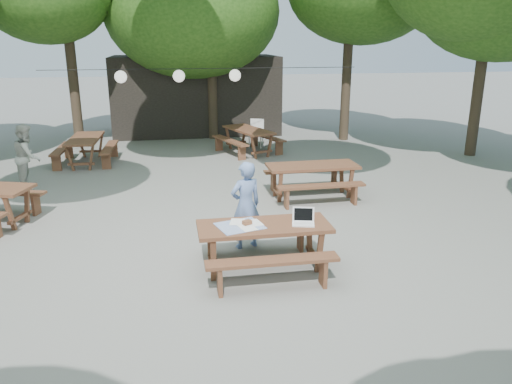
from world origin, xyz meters
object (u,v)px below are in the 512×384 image
object	(u,v)px
main_picnic_table	(264,247)
plastic_chair	(256,139)
woman	(246,205)
second_person	(27,157)

from	to	relation	value
main_picnic_table	plastic_chair	bearing A→B (deg)	80.82
main_picnic_table	plastic_chair	xyz separation A→B (m)	(1.45, 8.95, -0.13)
woman	plastic_chair	distance (m)	8.18
main_picnic_table	plastic_chair	world-z (taller)	plastic_chair
woman	second_person	size ratio (longest dim) A/B	0.98
main_picnic_table	plastic_chair	distance (m)	9.07
woman	second_person	xyz separation A→B (m)	(-4.53, 4.35, 0.02)
main_picnic_table	woman	size ratio (longest dim) A/B	1.33
woman	plastic_chair	bearing A→B (deg)	-118.57
main_picnic_table	woman	bearing A→B (deg)	98.03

